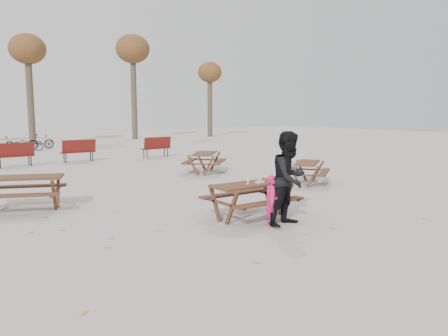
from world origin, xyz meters
TOP-DOWN VIEW (x-y plane):
  - ground at (0.00, 0.00)m, footprint 80.00×80.00m
  - main_picnic_table at (0.00, 0.00)m, footprint 1.80×1.45m
  - food_tray at (0.18, -0.08)m, footprint 0.18×0.11m
  - bread_roll at (0.18, -0.08)m, footprint 0.14×0.06m
  - soda_bottle at (-0.15, -0.08)m, footprint 0.07×0.07m
  - child at (-0.05, -0.75)m, footprint 0.38×0.25m
  - adult at (0.26, -0.91)m, footprint 1.06×0.90m
  - picnic_table_east at (4.30, 2.38)m, footprint 2.09×2.02m
  - picnic_table_north at (-3.91, 3.76)m, footprint 2.34×2.14m
  - picnic_table_far at (3.06, 6.42)m, footprint 2.23×2.23m
  - park_bench_row at (-0.82, 12.36)m, footprint 10.87×1.17m
  - tree_row at (0.90, 25.15)m, footprint 32.17×3.52m
  - fallen_leaves at (0.50, 2.50)m, footprint 11.00×11.00m

SIDE VIEW (x-z plane):
  - ground at x=0.00m, z-range 0.00..0.00m
  - fallen_leaves at x=0.50m, z-range 0.00..0.01m
  - picnic_table_east at x=4.30m, z-range 0.00..0.70m
  - picnic_table_far at x=3.06m, z-range 0.00..0.75m
  - picnic_table_north at x=-3.91m, z-range 0.00..0.81m
  - park_bench_row at x=-0.82m, z-range 0.00..1.03m
  - child at x=-0.05m, z-range 0.00..1.04m
  - main_picnic_table at x=0.00m, z-range 0.20..0.97m
  - food_tray at x=0.18m, z-range 0.78..0.81m
  - bread_roll at x=0.18m, z-range 0.81..0.86m
  - soda_bottle at x=-0.15m, z-range 0.76..0.93m
  - adult at x=0.26m, z-range 0.00..1.94m
  - tree_row at x=0.90m, z-range 2.06..10.32m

